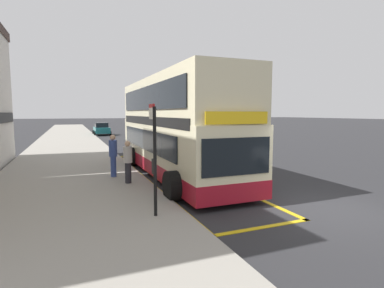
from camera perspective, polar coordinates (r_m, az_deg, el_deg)
name	(u,v)px	position (r m, az deg, el deg)	size (l,w,h in m)	color
ground_plane	(128,135)	(39.22, -11.99, 1.59)	(260.00, 260.00, 0.00)	#28282B
pavement_near	(69,137)	(38.60, -22.27, 1.31)	(6.00, 76.00, 0.14)	gray
double_decker_bus	(174,130)	(13.85, -3.41, 2.61)	(3.28, 11.24, 4.40)	beige
bus_bay_markings	(173,175)	(14.04, -3.54, -5.83)	(2.95, 14.07, 0.01)	gold
bus_stop_sign	(154,152)	(7.97, -7.17, -1.45)	(0.09, 0.51, 2.95)	black
parked_car_teal_distant	(102,129)	(40.53, -16.73, 2.73)	(2.09, 4.20, 1.62)	#196066
parked_car_grey_far	(144,125)	(51.45, -9.04, 3.53)	(2.09, 4.20, 1.62)	slate
parked_car_maroon_across	(182,131)	(34.21, -1.99, 2.44)	(2.09, 4.20, 1.62)	maroon
pedestrian_waiting_near_sign	(128,160)	(11.94, -12.03, -3.02)	(0.34, 0.34, 1.65)	#26262D
pedestrian_further_back	(113,154)	(13.25, -14.69, -1.81)	(0.34, 0.34, 1.80)	#33478C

